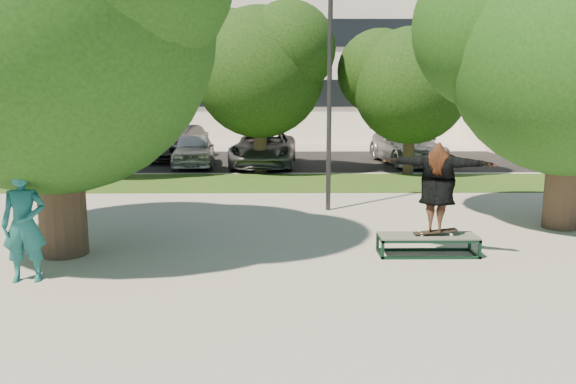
{
  "coord_description": "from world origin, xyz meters",
  "views": [
    {
      "loc": [
        -0.18,
        -9.09,
        2.92
      ],
      "look_at": [
        -0.08,
        0.6,
        1.24
      ],
      "focal_mm": 35.0,
      "sensor_mm": 36.0,
      "label": 1
    }
  ],
  "objects_px": {
    "bystander": "(24,225)",
    "car_dark": "(175,143)",
    "lamppost": "(330,85)",
    "tree_right": "(570,38)",
    "car_grey": "(264,148)",
    "tree_left": "(45,7)",
    "car_silver_a": "(194,149)",
    "car_silver_b": "(407,145)",
    "grind_box": "(427,245)"
  },
  "relations": [
    {
      "from": "bystander",
      "to": "car_dark",
      "type": "distance_m",
      "value": 16.84
    },
    {
      "from": "lamppost",
      "to": "bystander",
      "type": "xyz_separation_m",
      "value": [
        -5.22,
        -5.49,
        -2.24
      ]
    },
    {
      "from": "tree_right",
      "to": "car_grey",
      "type": "distance_m",
      "value": 13.23
    },
    {
      "from": "tree_left",
      "to": "car_dark",
      "type": "distance_m",
      "value": 15.68
    },
    {
      "from": "tree_right",
      "to": "car_dark",
      "type": "xyz_separation_m",
      "value": [
        -10.92,
        13.24,
        -3.31
      ]
    },
    {
      "from": "car_grey",
      "to": "tree_left",
      "type": "bearing_deg",
      "value": -101.94
    },
    {
      "from": "bystander",
      "to": "car_silver_a",
      "type": "relative_size",
      "value": 0.44
    },
    {
      "from": "bystander",
      "to": "car_dark",
      "type": "xyz_separation_m",
      "value": [
        -0.78,
        16.82,
        -0.14
      ]
    },
    {
      "from": "car_dark",
      "to": "car_silver_b",
      "type": "relative_size",
      "value": 0.88
    },
    {
      "from": "car_silver_b",
      "to": "bystander",
      "type": "bearing_deg",
      "value": -128.3
    },
    {
      "from": "car_dark",
      "to": "bystander",
      "type": "bearing_deg",
      "value": -77.05
    },
    {
      "from": "tree_left",
      "to": "car_silver_a",
      "type": "bearing_deg",
      "value": 87.81
    },
    {
      "from": "grind_box",
      "to": "car_dark",
      "type": "distance_m",
      "value": 17.17
    },
    {
      "from": "grind_box",
      "to": "car_grey",
      "type": "distance_m",
      "value": 13.47
    },
    {
      "from": "grind_box",
      "to": "lamppost",
      "type": "bearing_deg",
      "value": 110.06
    },
    {
      "from": "lamppost",
      "to": "car_grey",
      "type": "bearing_deg",
      "value": 102.09
    },
    {
      "from": "car_dark",
      "to": "grind_box",
      "type": "bearing_deg",
      "value": -53.78
    },
    {
      "from": "grind_box",
      "to": "car_silver_b",
      "type": "bearing_deg",
      "value": 79.2
    },
    {
      "from": "grind_box",
      "to": "car_dark",
      "type": "bearing_deg",
      "value": 115.91
    },
    {
      "from": "lamppost",
      "to": "car_silver_a",
      "type": "distance_m",
      "value": 10.43
    },
    {
      "from": "tree_left",
      "to": "tree_right",
      "type": "relative_size",
      "value": 1.09
    },
    {
      "from": "tree_left",
      "to": "car_silver_b",
      "type": "relative_size",
      "value": 1.32
    },
    {
      "from": "tree_left",
      "to": "tree_right",
      "type": "height_order",
      "value": "tree_left"
    },
    {
      "from": "bystander",
      "to": "tree_right",
      "type": "bearing_deg",
      "value": 11.15
    },
    {
      "from": "tree_right",
      "to": "car_grey",
      "type": "bearing_deg",
      "value": 122.23
    },
    {
      "from": "tree_right",
      "to": "car_dark",
      "type": "relative_size",
      "value": 1.37
    },
    {
      "from": "tree_right",
      "to": "car_silver_a",
      "type": "height_order",
      "value": "tree_right"
    },
    {
      "from": "car_dark",
      "to": "lamppost",
      "type": "bearing_deg",
      "value": -51.79
    },
    {
      "from": "tree_right",
      "to": "lamppost",
      "type": "distance_m",
      "value": 5.36
    },
    {
      "from": "car_grey",
      "to": "bystander",
      "type": "bearing_deg",
      "value": -100.11
    },
    {
      "from": "tree_left",
      "to": "car_grey",
      "type": "height_order",
      "value": "tree_left"
    },
    {
      "from": "tree_left",
      "to": "car_dark",
      "type": "height_order",
      "value": "tree_left"
    },
    {
      "from": "tree_right",
      "to": "bystander",
      "type": "bearing_deg",
      "value": -160.58
    },
    {
      "from": "bystander",
      "to": "car_silver_b",
      "type": "height_order",
      "value": "bystander"
    },
    {
      "from": "lamppost",
      "to": "grind_box",
      "type": "bearing_deg",
      "value": -69.94
    },
    {
      "from": "car_grey",
      "to": "lamppost",
      "type": "bearing_deg",
      "value": -75.07
    },
    {
      "from": "car_silver_b",
      "to": "tree_left",
      "type": "bearing_deg",
      "value": -131.37
    },
    {
      "from": "car_silver_a",
      "to": "car_grey",
      "type": "bearing_deg",
      "value": -6.18
    },
    {
      "from": "tree_left",
      "to": "bystander",
      "type": "xyz_separation_m",
      "value": [
        0.07,
        -1.58,
        -3.51
      ]
    },
    {
      "from": "bystander",
      "to": "car_silver_a",
      "type": "bearing_deg",
      "value": 80.06
    },
    {
      "from": "lamppost",
      "to": "car_grey",
      "type": "distance_m",
      "value": 9.43
    },
    {
      "from": "grind_box",
      "to": "car_silver_b",
      "type": "distance_m",
      "value": 14.15
    },
    {
      "from": "car_silver_a",
      "to": "lamppost",
      "type": "bearing_deg",
      "value": -67.51
    },
    {
      "from": "tree_right",
      "to": "lamppost",
      "type": "height_order",
      "value": "tree_right"
    },
    {
      "from": "tree_left",
      "to": "bystander",
      "type": "relative_size",
      "value": 3.89
    },
    {
      "from": "lamppost",
      "to": "bystander",
      "type": "bearing_deg",
      "value": -133.57
    },
    {
      "from": "tree_left",
      "to": "bystander",
      "type": "distance_m",
      "value": 3.85
    },
    {
      "from": "tree_right",
      "to": "tree_left",
      "type": "bearing_deg",
      "value": -168.97
    },
    {
      "from": "car_silver_b",
      "to": "tree_right",
      "type": "bearing_deg",
      "value": -93.0
    },
    {
      "from": "car_silver_a",
      "to": "car_grey",
      "type": "xyz_separation_m",
      "value": [
        2.89,
        -0.02,
        0.04
      ]
    }
  ]
}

